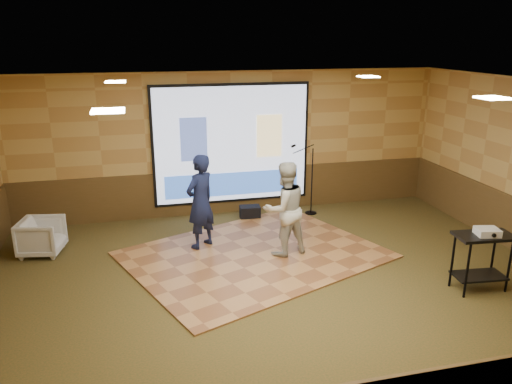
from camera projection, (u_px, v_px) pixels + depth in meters
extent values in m
plane|color=#2E3618|center=(277.00, 285.00, 7.69)|extent=(9.00, 9.00, 0.00)
cube|color=tan|center=(231.00, 144.00, 10.48)|extent=(9.00, 0.04, 3.00)
cube|color=tan|center=(400.00, 320.00, 4.00)|extent=(9.00, 0.04, 3.00)
cube|color=beige|center=(279.00, 87.00, 6.79)|extent=(9.00, 7.00, 0.04)
cube|color=#503D1A|center=(232.00, 191.00, 10.77)|extent=(9.00, 0.04, 0.95)
cube|color=black|center=(232.00, 144.00, 10.43)|extent=(3.32, 0.03, 2.52)
cube|color=silver|center=(232.00, 145.00, 10.41)|extent=(3.20, 0.02, 2.40)
cube|color=#3B4B82|center=(194.00, 139.00, 10.16)|extent=(0.55, 0.01, 0.90)
cube|color=#DBC37F|center=(269.00, 136.00, 10.53)|extent=(0.55, 0.01, 0.90)
cube|color=#2F59B3|center=(233.00, 184.00, 10.65)|extent=(2.88, 0.01, 0.50)
cube|color=#FFEABF|center=(115.00, 82.00, 7.96)|extent=(0.32, 0.32, 0.02)
cube|color=#FFEABF|center=(368.00, 77.00, 8.97)|extent=(0.32, 0.32, 0.02)
cube|color=#FFEABF|center=(108.00, 111.00, 4.91)|extent=(0.32, 0.32, 0.02)
cube|color=#FFEABF|center=(493.00, 98.00, 5.91)|extent=(0.32, 0.32, 0.02)
cube|color=#A7703D|center=(255.00, 255.00, 8.72)|extent=(4.99, 4.45, 0.03)
imported|color=#131A3C|center=(200.00, 202.00, 8.78)|extent=(0.74, 0.70, 1.70)
imported|color=beige|center=(285.00, 209.00, 8.50)|extent=(0.93, 0.80, 1.65)
cylinder|color=black|center=(467.00, 271.00, 7.20)|extent=(0.04, 0.04, 0.84)
cylinder|color=black|center=(509.00, 266.00, 7.37)|extent=(0.04, 0.04, 0.84)
cylinder|color=black|center=(452.00, 261.00, 7.53)|extent=(0.04, 0.04, 0.84)
cylinder|color=black|center=(493.00, 256.00, 7.70)|extent=(0.04, 0.04, 0.84)
cube|color=black|center=(485.00, 236.00, 7.32)|extent=(0.84, 0.44, 0.04)
cube|color=black|center=(479.00, 276.00, 7.51)|extent=(0.76, 0.40, 0.03)
cube|color=silver|center=(487.00, 232.00, 7.27)|extent=(0.37, 0.32, 0.11)
cylinder|color=black|center=(311.00, 213.00, 10.79)|extent=(0.25, 0.25, 0.02)
cylinder|color=black|center=(312.00, 181.00, 10.58)|extent=(0.02, 0.02, 1.43)
cylinder|color=black|center=(303.00, 149.00, 10.32)|extent=(0.45, 0.02, 0.18)
cylinder|color=black|center=(293.00, 146.00, 10.24)|extent=(0.11, 0.05, 0.08)
imported|color=gray|center=(42.00, 237.00, 8.71)|extent=(0.82, 0.80, 0.64)
cube|color=black|center=(250.00, 212.00, 10.47)|extent=(0.44, 0.31, 0.26)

